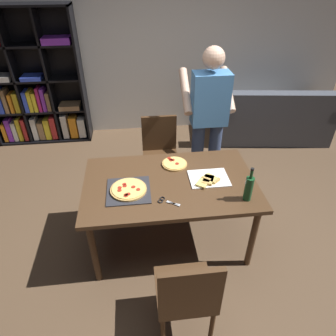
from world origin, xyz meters
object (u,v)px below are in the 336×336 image
Objects in this scene: dining_table at (170,188)px; chair_far_side at (160,149)px; pepperoni_pizza_on_tray at (128,190)px; second_pizza_plain at (174,164)px; bookshelf at (33,87)px; couch at (272,120)px; kitchen_scissors at (166,201)px; chair_near_camera at (187,294)px; wine_bottle at (249,188)px; person_serving_pizza at (208,118)px.

chair_far_side is at bearing 90.00° from dining_table.
pepperoni_pizza_on_tray is 0.58m from second_pizza_plain.
couch is at bearing -6.09° from bookshelf.
kitchen_scissors is (-0.07, -1.23, 0.24)m from chair_far_side.
bookshelf is at bearing 117.67° from chair_near_camera.
bookshelf is (-1.75, 2.38, 0.17)m from dining_table.
dining_table is 8.18× the size of kitchen_scissors.
wine_bottle is at bearing -64.23° from chair_far_side.
bookshelf is 3.58m from wine_bottle.
couch is at bearing 42.47° from pepperoni_pizza_on_tray.
couch reaches higher than kitchen_scissors.
wine_bottle is at bearing -84.23° from person_serving_pizza.
chair_far_side is 0.46× the size of bookshelf.
dining_table is 4.15× the size of pepperoni_pizza_on_tray.
second_pizza_plain is at bearing 38.29° from pepperoni_pizza_on_tray.
wine_bottle is at bearing -47.12° from second_pizza_plain.
second_pizza_plain is at bearing -136.56° from couch.
wine_bottle reaches higher than pepperoni_pizza_on_tray.
chair_far_side is 1.15m from pepperoni_pizza_on_tray.
chair_far_side is 0.74m from second_pizza_plain.
dining_table is 2.77m from couch.
bookshelf reaches higher than second_pizza_plain.
kitchen_scissors is (-0.07, -0.26, 0.08)m from dining_table.
kitchen_scissors is at bearing -105.43° from second_pizza_plain.
person_serving_pizza reaches higher than pepperoni_pizza_on_tray.
kitchen_scissors reaches higher than dining_table.
pepperoni_pizza_on_tray is at bearing -137.53° from couch.
chair_far_side is 2.85× the size of wine_bottle.
wine_bottle is (0.62, -0.31, 0.19)m from dining_table.
pepperoni_pizza_on_tray is (-0.88, -0.83, -0.23)m from person_serving_pizza.
kitchen_scissors is at bearing -57.47° from bookshelf.
dining_table is 0.72m from wine_bottle.
person_serving_pizza is at bearing -35.80° from bookshelf.
chair_far_side is at bearing -38.83° from bookshelf.
chair_far_side is 1.25m from kitchen_scissors.
wine_bottle is (-1.28, -2.30, 0.57)m from couch.
dining_table is at bearing 90.00° from chair_near_camera.
person_serving_pizza reaches higher than chair_near_camera.
bookshelf is (-1.75, 1.41, 0.34)m from chair_far_side.
bookshelf is 2.79m from second_pizza_plain.
chair_far_side is 1.46m from wine_bottle.
kitchen_scissors is (-0.07, 0.70, 0.24)m from chair_near_camera.
person_serving_pizza is 7.10× the size of second_pizza_plain.
wine_bottle reaches higher than second_pizza_plain.
chair_near_camera is at bearing -106.56° from person_serving_pizza.
person_serving_pizza is at bearing 73.44° from chair_near_camera.
chair_near_camera is 4.70× the size of kitchen_scissors.
chair_far_side is 4.70× the size of kitchen_scissors.
kitchen_scissors is at bearing -104.69° from dining_table.
bookshelf reaches higher than kitchen_scissors.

